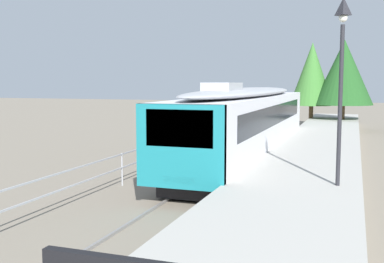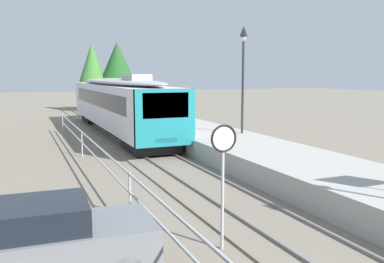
% 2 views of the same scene
% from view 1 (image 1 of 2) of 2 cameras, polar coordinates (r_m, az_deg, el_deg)
% --- Properties ---
extents(ground_plane, '(160.00, 160.00, 0.00)m').
position_cam_1_polar(ground_plane, '(18.60, -6.28, -6.05)').
color(ground_plane, slate).
extents(track_rails, '(3.20, 60.00, 0.14)m').
position_cam_1_polar(track_rails, '(17.53, 2.66, -6.65)').
color(track_rails, slate).
rests_on(track_rails, ground).
extents(commuter_train, '(2.82, 18.98, 3.74)m').
position_cam_1_polar(commuter_train, '(22.77, 6.88, 1.61)').
color(commuter_train, silver).
rests_on(commuter_train, track_rails).
extents(station_platform, '(3.90, 60.00, 0.90)m').
position_cam_1_polar(station_platform, '(16.82, 13.39, -5.90)').
color(station_platform, '#A8A59E').
rests_on(station_platform, ground).
extents(platform_lamp_mid_platform, '(0.34, 0.34, 5.35)m').
position_cam_1_polar(platform_lamp_mid_platform, '(13.94, 17.91, 8.80)').
color(platform_lamp_mid_platform, '#232328').
rests_on(platform_lamp_mid_platform, station_platform).
extents(tree_behind_carpark, '(4.67, 4.67, 7.32)m').
position_cam_1_polar(tree_behind_carpark, '(39.64, 18.13, 6.91)').
color(tree_behind_carpark, brown).
rests_on(tree_behind_carpark, ground).
extents(tree_behind_station_far, '(3.60, 3.60, 7.20)m').
position_cam_1_polar(tree_behind_station_far, '(40.31, 14.51, 6.83)').
color(tree_behind_station_far, brown).
rests_on(tree_behind_station_far, ground).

